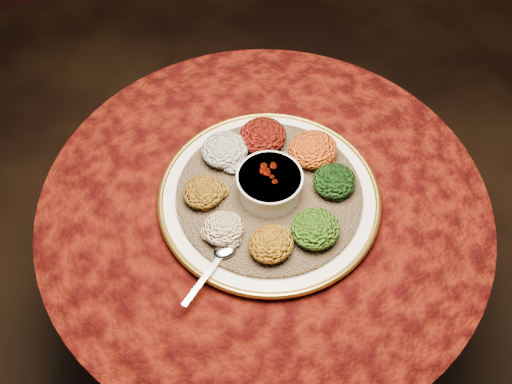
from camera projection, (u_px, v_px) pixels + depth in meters
table at (263, 243)px, 1.36m from camera, size 0.96×0.96×0.73m
platter at (269, 197)px, 1.20m from camera, size 0.54×0.54×0.02m
injera at (269, 194)px, 1.19m from camera, size 0.42×0.42×0.01m
stew_bowl at (270, 183)px, 1.16m from camera, size 0.14×0.14×0.06m
spoon at (222, 254)px, 1.10m from camera, size 0.15×0.09×0.01m
portion_ayib at (225, 150)px, 1.22m from camera, size 0.10×0.10×0.05m
portion_kitfo at (263, 136)px, 1.24m from camera, size 0.11×0.10×0.05m
portion_tikil at (313, 149)px, 1.22m from camera, size 0.11×0.10×0.05m
portion_gomen at (334, 181)px, 1.18m from camera, size 0.09×0.09×0.04m
portion_mixveg at (315, 229)px, 1.11m from camera, size 0.10×0.09×0.05m
portion_kik at (271, 244)px, 1.09m from camera, size 0.09×0.08×0.04m
portion_timatim at (223, 228)px, 1.11m from camera, size 0.08×0.08×0.04m
portion_shiro at (204, 192)px, 1.16m from camera, size 0.09×0.08×0.04m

